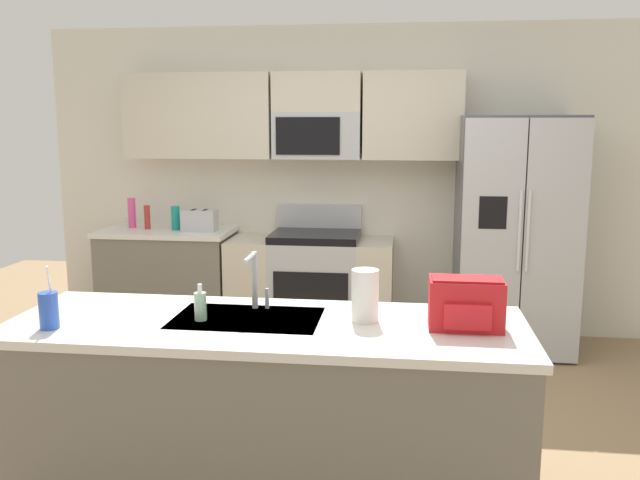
{
  "coord_description": "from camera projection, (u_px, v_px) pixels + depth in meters",
  "views": [
    {
      "loc": [
        0.5,
        -3.58,
        1.79
      ],
      "look_at": [
        -0.03,
        0.6,
        1.05
      ],
      "focal_mm": 37.35,
      "sensor_mm": 36.0,
      "label": 1
    }
  ],
  "objects": [
    {
      "name": "ground_plane",
      "position": [
        313.0,
        435.0,
        3.87
      ],
      "size": [
        9.0,
        9.0,
        0.0
      ],
      "primitive_type": "plane",
      "color": "#997A56",
      "rests_on": "ground"
    },
    {
      "name": "kitchen_wall_unit",
      "position": [
        330.0,
        161.0,
        5.67
      ],
      "size": [
        5.2,
        0.43,
        2.6
      ],
      "color": "silver",
      "rests_on": "ground"
    },
    {
      "name": "back_counter",
      "position": [
        169.0,
        281.0,
        5.74
      ],
      "size": [
        1.11,
        0.63,
        0.9
      ],
      "color": "slate",
      "rests_on": "ground"
    },
    {
      "name": "range_oven",
      "position": [
        311.0,
        286.0,
        5.59
      ],
      "size": [
        1.36,
        0.61,
        1.1
      ],
      "color": "#B7BABF",
      "rests_on": "ground"
    },
    {
      "name": "refrigerator",
      "position": [
        515.0,
        235.0,
        5.23
      ],
      "size": [
        0.9,
        0.76,
        1.85
      ],
      "color": "#4C4F54",
      "rests_on": "ground"
    },
    {
      "name": "island_counter",
      "position": [
        267.0,
        414.0,
        3.1
      ],
      "size": [
        2.36,
        0.82,
        0.9
      ],
      "color": "slate",
      "rests_on": "ground"
    },
    {
      "name": "toaster",
      "position": [
        200.0,
        220.0,
        5.56
      ],
      "size": [
        0.28,
        0.16,
        0.18
      ],
      "color": "#B7BABF",
      "rests_on": "back_counter"
    },
    {
      "name": "pepper_mill",
      "position": [
        147.0,
        217.0,
        5.67
      ],
      "size": [
        0.05,
        0.05,
        0.2
      ],
      "primitive_type": "cylinder",
      "color": "#B2332D",
      "rests_on": "back_counter"
    },
    {
      "name": "bottle_teal",
      "position": [
        176.0,
        218.0,
        5.63
      ],
      "size": [
        0.07,
        0.07,
        0.2
      ],
      "primitive_type": "cylinder",
      "color": "teal",
      "rests_on": "back_counter"
    },
    {
      "name": "bottle_pink",
      "position": [
        132.0,
        213.0,
        5.74
      ],
      "size": [
        0.06,
        0.06,
        0.26
      ],
      "primitive_type": "cylinder",
      "color": "#EA4C93",
      "rests_on": "back_counter"
    },
    {
      "name": "sink_faucet",
      "position": [
        254.0,
        276.0,
        3.2
      ],
      "size": [
        0.09,
        0.21,
        0.28
      ],
      "color": "#B7BABF",
      "rests_on": "island_counter"
    },
    {
      "name": "drink_cup_blue",
      "position": [
        49.0,
        310.0,
        2.91
      ],
      "size": [
        0.08,
        0.08,
        0.28
      ],
      "color": "blue",
      "rests_on": "island_counter"
    },
    {
      "name": "soap_dispenser",
      "position": [
        200.0,
        306.0,
        3.04
      ],
      "size": [
        0.06,
        0.06,
        0.17
      ],
      "color": "#A5D8B2",
      "rests_on": "island_counter"
    },
    {
      "name": "paper_towel_roll",
      "position": [
        365.0,
        296.0,
        3.02
      ],
      "size": [
        0.12,
        0.12,
        0.24
      ],
      "primitive_type": "cylinder",
      "color": "white",
      "rests_on": "island_counter"
    },
    {
      "name": "backpack",
      "position": [
        466.0,
        302.0,
        2.91
      ],
      "size": [
        0.32,
        0.22,
        0.23
      ],
      "color": "red",
      "rests_on": "island_counter"
    }
  ]
}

